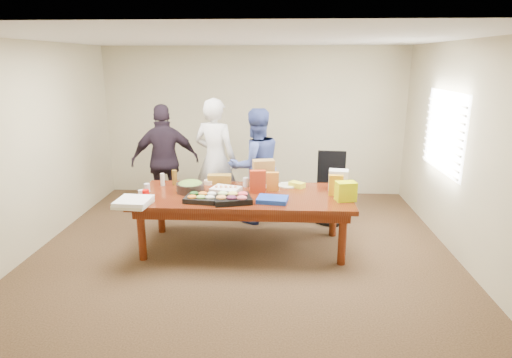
# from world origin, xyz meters

# --- Properties ---
(floor) EXTENTS (5.50, 5.00, 0.02)m
(floor) POSITION_xyz_m (0.00, 0.00, -0.01)
(floor) COLOR #47301E
(floor) RESTS_ON ground
(ceiling) EXTENTS (5.50, 5.00, 0.02)m
(ceiling) POSITION_xyz_m (0.00, 0.00, 2.71)
(ceiling) COLOR white
(ceiling) RESTS_ON wall_back
(wall_back) EXTENTS (5.50, 0.04, 2.70)m
(wall_back) POSITION_xyz_m (0.00, 2.50, 1.35)
(wall_back) COLOR beige
(wall_back) RESTS_ON floor
(wall_front) EXTENTS (5.50, 0.04, 2.70)m
(wall_front) POSITION_xyz_m (0.00, -2.50, 1.35)
(wall_front) COLOR beige
(wall_front) RESTS_ON floor
(wall_left) EXTENTS (0.04, 5.00, 2.70)m
(wall_left) POSITION_xyz_m (-2.75, 0.00, 1.35)
(wall_left) COLOR beige
(wall_left) RESTS_ON floor
(wall_right) EXTENTS (0.04, 5.00, 2.70)m
(wall_right) POSITION_xyz_m (2.75, 0.00, 1.35)
(wall_right) COLOR beige
(wall_right) RESTS_ON floor
(window_panel) EXTENTS (0.03, 1.40, 1.10)m
(window_panel) POSITION_xyz_m (2.72, 0.60, 1.50)
(window_panel) COLOR white
(window_panel) RESTS_ON wall_right
(window_blinds) EXTENTS (0.04, 1.36, 1.00)m
(window_blinds) POSITION_xyz_m (2.68, 0.60, 1.50)
(window_blinds) COLOR beige
(window_blinds) RESTS_ON wall_right
(conference_table) EXTENTS (2.80, 1.20, 0.75)m
(conference_table) POSITION_xyz_m (0.00, 0.00, 0.38)
(conference_table) COLOR #4C1C0F
(conference_table) RESTS_ON floor
(office_chair) EXTENTS (0.58, 0.58, 1.04)m
(office_chair) POSITION_xyz_m (1.29, 1.01, 0.52)
(office_chair) COLOR black
(office_chair) RESTS_ON floor
(person_center) EXTENTS (0.81, 0.67, 1.91)m
(person_center) POSITION_xyz_m (-0.53, 1.15, 0.95)
(person_center) COLOR silver
(person_center) RESTS_ON floor
(person_right) EXTENTS (1.06, 0.97, 1.77)m
(person_right) POSITION_xyz_m (0.11, 0.99, 0.88)
(person_right) COLOR #3D4F9A
(person_right) RESTS_ON floor
(person_left) EXTENTS (1.13, 0.71, 1.80)m
(person_left) POSITION_xyz_m (-1.35, 1.20, 0.90)
(person_left) COLOR black
(person_left) RESTS_ON floor
(veggie_tray) EXTENTS (0.45, 0.37, 0.06)m
(veggie_tray) POSITION_xyz_m (-0.50, -0.31, 0.78)
(veggie_tray) COLOR black
(veggie_tray) RESTS_ON conference_table
(fruit_tray) EXTENTS (0.53, 0.46, 0.07)m
(fruit_tray) POSITION_xyz_m (-0.11, -0.32, 0.78)
(fruit_tray) COLOR black
(fruit_tray) RESTS_ON conference_table
(sheet_cake) EXTENTS (0.44, 0.38, 0.06)m
(sheet_cake) POSITION_xyz_m (-0.24, 0.07, 0.78)
(sheet_cake) COLOR white
(sheet_cake) RESTS_ON conference_table
(salad_bowl) EXTENTS (0.38, 0.38, 0.12)m
(salad_bowl) POSITION_xyz_m (-0.72, 0.06, 0.81)
(salad_bowl) COLOR #2A211E
(salad_bowl) RESTS_ON conference_table
(chip_bag_blue) EXTENTS (0.41, 0.33, 0.06)m
(chip_bag_blue) POSITION_xyz_m (0.39, -0.29, 0.78)
(chip_bag_blue) COLOR #173BAC
(chip_bag_blue) RESTS_ON conference_table
(chip_bag_red) EXTENTS (0.22, 0.11, 0.31)m
(chip_bag_red) POSITION_xyz_m (0.18, 0.07, 0.90)
(chip_bag_red) COLOR #B33214
(chip_bag_red) RESTS_ON conference_table
(chip_bag_yellow) EXTENTS (0.19, 0.09, 0.27)m
(chip_bag_yellow) POSITION_xyz_m (1.20, 0.01, 0.89)
(chip_bag_yellow) COLOR orange
(chip_bag_yellow) RESTS_ON conference_table
(chip_bag_orange) EXTENTS (0.17, 0.08, 0.26)m
(chip_bag_orange) POSITION_xyz_m (0.38, 0.18, 0.88)
(chip_bag_orange) COLOR orange
(chip_bag_orange) RESTS_ON conference_table
(mayo_jar) EXTENTS (0.08, 0.08, 0.12)m
(mayo_jar) POSITION_xyz_m (0.01, 0.36, 0.81)
(mayo_jar) COLOR silver
(mayo_jar) RESTS_ON conference_table
(mustard_bottle) EXTENTS (0.07, 0.07, 0.18)m
(mustard_bottle) POSITION_xyz_m (0.32, 0.50, 0.84)
(mustard_bottle) COLOR gold
(mustard_bottle) RESTS_ON conference_table
(dressing_bottle) EXTENTS (0.09, 0.09, 0.21)m
(dressing_bottle) POSITION_xyz_m (-1.00, 0.38, 0.86)
(dressing_bottle) COLOR brown
(dressing_bottle) RESTS_ON conference_table
(ranch_bottle) EXTENTS (0.07, 0.07, 0.18)m
(ranch_bottle) POSITION_xyz_m (-1.16, 0.34, 0.84)
(ranch_bottle) COLOR beige
(ranch_bottle) RESTS_ON conference_table
(banana_bunch) EXTENTS (0.24, 0.23, 0.07)m
(banana_bunch) POSITION_xyz_m (0.72, 0.36, 0.79)
(banana_bunch) COLOR yellow
(banana_bunch) RESTS_ON conference_table
(bread_loaf) EXTENTS (0.34, 0.16, 0.13)m
(bread_loaf) POSITION_xyz_m (-0.38, 0.47, 0.82)
(bread_loaf) COLOR olive
(bread_loaf) RESTS_ON conference_table
(kraft_bag) EXTENTS (0.32, 0.22, 0.38)m
(kraft_bag) POSITION_xyz_m (0.25, 0.36, 0.94)
(kraft_bag) COLOR olive
(kraft_bag) RESTS_ON conference_table
(red_cup) EXTENTS (0.09, 0.09, 0.11)m
(red_cup) POSITION_xyz_m (-1.23, -0.25, 0.81)
(red_cup) COLOR #CE0400
(red_cup) RESTS_ON conference_table
(clear_cup_a) EXTENTS (0.08, 0.08, 0.10)m
(clear_cup_a) POSITION_xyz_m (-1.30, -0.21, 0.80)
(clear_cup_a) COLOR white
(clear_cup_a) RESTS_ON conference_table
(clear_cup_b) EXTENTS (0.09, 0.09, 0.11)m
(clear_cup_b) POSITION_xyz_m (-1.30, 0.04, 0.80)
(clear_cup_b) COLOR silver
(clear_cup_b) RESTS_ON conference_table
(pizza_box_lower) EXTENTS (0.43, 0.43, 0.04)m
(pizza_box_lower) POSITION_xyz_m (-1.30, -0.52, 0.77)
(pizza_box_lower) COLOR beige
(pizza_box_lower) RESTS_ON conference_table
(pizza_box_upper) EXTENTS (0.41, 0.41, 0.04)m
(pizza_box_upper) POSITION_xyz_m (-1.28, -0.55, 0.82)
(pizza_box_upper) COLOR white
(pizza_box_upper) RESTS_ON pizza_box_lower
(plate_a) EXTENTS (0.36, 0.36, 0.02)m
(plate_a) POSITION_xyz_m (0.58, 0.41, 0.76)
(plate_a) COLOR silver
(plate_a) RESTS_ON conference_table
(plate_b) EXTENTS (0.29, 0.29, 0.02)m
(plate_b) POSITION_xyz_m (0.67, 0.49, 0.76)
(plate_b) COLOR white
(plate_b) RESTS_ON conference_table
(dip_bowl_a) EXTENTS (0.15, 0.15, 0.06)m
(dip_bowl_a) POSITION_xyz_m (0.25, 0.33, 0.78)
(dip_bowl_a) COLOR white
(dip_bowl_a) RESTS_ON conference_table
(dip_bowl_b) EXTENTS (0.16, 0.16, 0.06)m
(dip_bowl_b) POSITION_xyz_m (-0.53, 0.45, 0.78)
(dip_bowl_b) COLOR beige
(dip_bowl_b) RESTS_ON conference_table
(grocery_bag_white) EXTENTS (0.28, 0.22, 0.27)m
(grocery_bag_white) POSITION_xyz_m (1.27, 0.28, 0.89)
(grocery_bag_white) COLOR white
(grocery_bag_white) RESTS_ON conference_table
(grocery_bag_yellow) EXTENTS (0.27, 0.21, 0.24)m
(grocery_bag_yellow) POSITION_xyz_m (1.30, -0.19, 0.87)
(grocery_bag_yellow) COLOR #D8ED04
(grocery_bag_yellow) RESTS_ON conference_table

